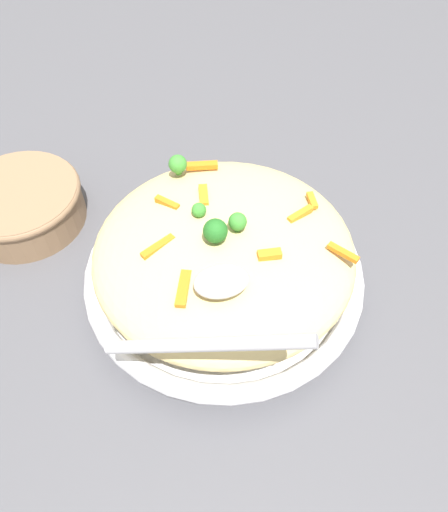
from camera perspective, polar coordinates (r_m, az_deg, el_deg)
The scene contains 18 objects.
ground_plane at distance 0.60m, azimuth -0.00°, elevation -3.76°, with size 2.40×2.40×0.00m, color #4C4C51.
serving_bowl at distance 0.58m, azimuth -0.00°, elevation -2.30°, with size 0.34×0.34×0.05m.
pasta_mound at distance 0.54m, azimuth -0.00°, elevation 0.70°, with size 0.30×0.30×0.06m, color #D1BA7A.
carrot_piece_0 at distance 0.52m, azimuth 14.23°, elevation 0.41°, with size 0.04×0.01×0.01m, color orange.
carrot_piece_1 at distance 0.48m, azimuth -4.95°, elevation -3.91°, with size 0.04×0.01×0.01m, color orange.
carrot_piece_2 at distance 0.50m, azimuth 5.53°, elevation 0.19°, with size 0.03×0.01×0.01m, color orange.
carrot_piece_3 at distance 0.52m, azimuth -8.07°, elevation 1.53°, with size 0.04×0.01×0.01m, color orange.
carrot_piece_4 at distance 0.56m, azimuth -6.89°, elevation 6.37°, with size 0.03×0.01×0.01m, color orange.
carrot_piece_5 at distance 0.56m, azimuth -2.49°, elevation 7.38°, with size 0.03×0.01×0.01m, color orange.
carrot_piece_6 at distance 0.55m, azimuth 9.21°, elevation 5.01°, with size 0.03×0.01×0.01m, color orange.
carrot_piece_7 at distance 0.57m, azimuth 10.62°, elevation 6.64°, with size 0.02×0.01×0.01m, color orange.
carrot_piece_8 at distance 0.60m, azimuth -2.47°, elevation 10.92°, with size 0.04×0.01×0.01m, color orange.
broccoli_floret_0 at distance 0.51m, azimuth 1.65°, elevation 4.17°, with size 0.02×0.02×0.03m.
broccoli_floret_1 at distance 0.53m, azimuth -3.06°, elevation 5.56°, with size 0.02×0.02×0.02m.
broccoli_floret_2 at distance 0.50m, azimuth -1.05°, elevation 3.02°, with size 0.03×0.03×0.03m.
broccoli_floret_3 at distance 0.59m, azimuth -5.61°, elevation 10.99°, with size 0.02×0.02×0.03m.
serving_spoon at distance 0.44m, azimuth -1.12°, elevation -5.83°, with size 0.17×0.14×0.08m.
companion_bowl at distance 0.71m, azimuth -23.31°, elevation 5.90°, with size 0.17×0.17×0.06m.
Camera 1 is at (0.08, 0.33, 0.50)m, focal length 33.05 mm.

